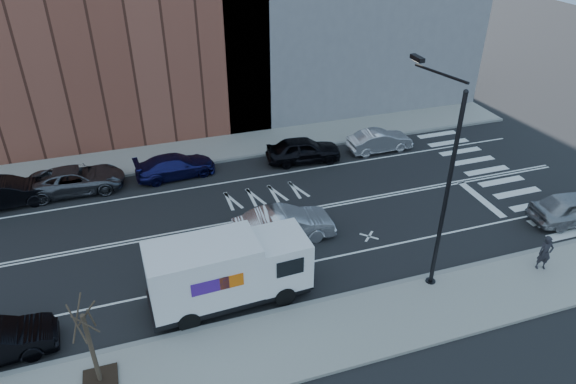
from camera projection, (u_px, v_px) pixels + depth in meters
ground at (238, 222)px, 26.99m from camera, size 120.00×120.00×0.00m
sidewalk_near at (291, 343)px, 19.79m from camera, size 44.00×3.60×0.15m
sidewalk_far at (207, 150)px, 34.10m from camera, size 44.00×3.60×0.15m
curb_near at (277, 312)px, 21.25m from camera, size 44.00×0.25×0.17m
curb_far at (212, 162)px, 32.64m from camera, size 44.00×0.25×0.17m
crosswalk at (494, 176)px, 31.26m from camera, size 3.00×14.00×0.01m
road_markings at (238, 222)px, 26.99m from camera, size 40.00×8.60×0.01m
streetlight at (441, 180)px, 20.61m from camera, size 0.44×4.02×9.34m
street_tree at (94, 356)px, 17.54m from camera, size 1.20×1.20×3.75m
fedex_van at (228, 270)px, 21.14m from camera, size 6.86×2.65×3.09m
far_parked_b at (6, 193)px, 28.02m from camera, size 4.88×2.00×1.57m
far_parked_c at (77, 180)px, 29.40m from camera, size 5.30×2.52×1.46m
far_parked_d at (175, 166)px, 30.91m from camera, size 4.90×2.34×1.38m
far_parked_e at (303, 150)px, 32.52m from camera, size 4.88×2.39×1.60m
far_parked_f at (380, 141)px, 33.87m from camera, size 4.31×1.54×1.41m
driving_sedan at (284, 225)px, 25.32m from camera, size 5.02×1.80×1.65m
near_parked_front at (576, 208)px, 26.67m from camera, size 4.95×2.44×1.62m
pedestrian at (545, 253)px, 23.12m from camera, size 0.73×0.59×1.73m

